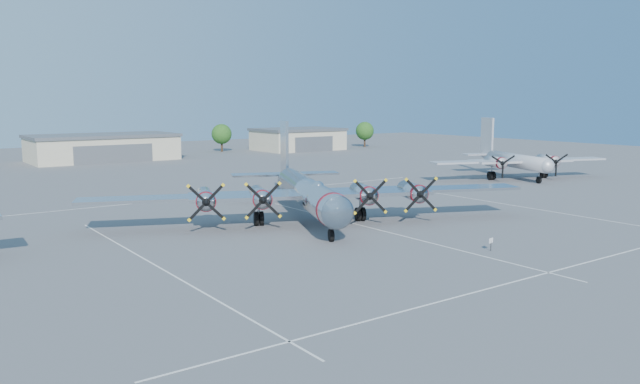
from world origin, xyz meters
TOP-DOWN VIEW (x-y plane):
  - ground at (0.00, 0.00)m, footprint 260.00×260.00m
  - parking_lines at (0.00, -1.75)m, footprint 60.00×50.08m
  - hangar_center at (0.00, 81.96)m, footprint 28.60×14.60m
  - hangar_east at (48.00, 81.96)m, footprint 20.60×14.60m
  - tree_east at (30.00, 88.00)m, footprint 4.80×4.80m
  - tree_far_east at (68.00, 80.00)m, footprint 4.80×4.80m
  - main_bomber_b29 at (-2.66, 4.56)m, footprint 52.33×44.81m
  - twin_engine_east at (43.74, 14.18)m, footprint 34.92×30.08m
  - info_placard at (1.92, -15.33)m, footprint 0.56×0.15m

SIDE VIEW (x-z plane):
  - ground at x=0.00m, z-range 0.00..0.00m
  - main_bomber_b29 at x=-2.66m, z-range -4.88..4.88m
  - twin_engine_east at x=43.74m, z-range -4.66..4.66m
  - parking_lines at x=0.00m, z-range 0.00..0.01m
  - info_placard at x=1.92m, z-range 0.22..1.29m
  - hangar_center at x=0.00m, z-range 0.01..5.41m
  - hangar_east at x=48.00m, z-range 0.01..5.41m
  - tree_east at x=30.00m, z-range 0.90..7.54m
  - tree_far_east at x=68.00m, z-range 0.90..7.54m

